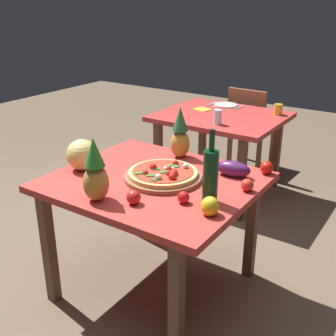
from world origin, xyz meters
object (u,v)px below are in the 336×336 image
object	(u,v)px
dining_chair	(250,124)
display_table	(154,193)
knife_utensil	(239,108)
melon	(82,155)
napkin_folded	(202,109)
pineapple_left	(95,173)
fork_utensil	(212,104)
tomato_at_corner	(183,197)
tomato_beside_pepper	(267,168)
background_table	(221,125)
pizza_board	(163,177)
dinner_plate	(226,105)
pizza	(164,173)
drinking_glass_juice	(278,109)
wine_bottle	(210,175)
drinking_glass_water	(218,117)
tomato_near_board	(247,185)
bell_pepper	(210,206)
tomato_by_bottle	(134,197)
eggplant	(233,169)

from	to	relation	value
dining_chair	display_table	bearing A→B (deg)	101.77
knife_utensil	melon	bearing A→B (deg)	-89.76
melon	napkin_folded	xyz separation A→B (m)	(-0.12, 1.63, -0.09)
pineapple_left	fork_utensil	world-z (taller)	pineapple_left
pineapple_left	knife_utensil	size ratio (longest dim) A/B	1.82
tomato_at_corner	tomato_beside_pepper	world-z (taller)	tomato_beside_pepper
background_table	tomato_at_corner	xyz separation A→B (m)	(0.62, -1.62, 0.13)
pizza_board	dinner_plate	world-z (taller)	pizza_board
pizza	fork_utensil	distance (m)	1.84
pizza_board	drinking_glass_juice	size ratio (longest dim) A/B	4.73
wine_bottle	dinner_plate	bearing A→B (deg)	114.31
pineapple_left	drinking_glass_water	world-z (taller)	pineapple_left
pizza_board	fork_utensil	size ratio (longest dim) A/B	2.41
tomato_near_board	bell_pepper	bearing A→B (deg)	-96.42
wine_bottle	bell_pepper	distance (m)	0.17
tomato_by_bottle	drinking_glass_water	world-z (taller)	drinking_glass_water
wine_bottle	eggplant	distance (m)	0.38
tomato_at_corner	pineapple_left	bearing A→B (deg)	-150.81
drinking_glass_juice	dinner_plate	xyz separation A→B (m)	(-0.51, 0.03, -0.04)
pizza	dinner_plate	world-z (taller)	pizza
eggplant	drinking_glass_juice	world-z (taller)	drinking_glass_juice
tomato_near_board	fork_utensil	bearing A→B (deg)	123.59
pizza	napkin_folded	xyz separation A→B (m)	(-0.60, 1.49, -0.04)
melon	napkin_folded	world-z (taller)	melon
tomato_near_board	dinner_plate	size ratio (longest dim) A/B	0.31
pizza_board	tomato_at_corner	distance (m)	0.31
display_table	tomato_by_bottle	world-z (taller)	tomato_by_bottle
drinking_glass_juice	eggplant	bearing A→B (deg)	-79.48
dining_chair	wine_bottle	xyz separation A→B (m)	(0.73, -2.21, 0.39)
dining_chair	pizza	world-z (taller)	dining_chair
pineapple_left	dinner_plate	bearing A→B (deg)	99.26
tomato_at_corner	tomato_near_board	size ratio (longest dim) A/B	0.90
tomato_near_board	dinner_plate	distance (m)	1.86
melon	eggplant	distance (m)	0.88
drinking_glass_water	fork_utensil	bearing A→B (deg)	121.59
drinking_glass_juice	display_table	bearing A→B (deg)	-92.70
drinking_glass_water	knife_utensil	size ratio (longest dim) A/B	0.66
display_table	tomato_by_bottle	size ratio (longest dim) A/B	15.41
tomato_beside_pepper	dinner_plate	distance (m)	1.63
tomato_near_board	drinking_glass_juice	world-z (taller)	drinking_glass_juice
tomato_at_corner	display_table	bearing A→B (deg)	151.54
eggplant	tomato_near_board	world-z (taller)	eggplant
bell_pepper	tomato_by_bottle	distance (m)	0.38
background_table	tomato_by_bottle	size ratio (longest dim) A/B	14.55
pizza	tomato_at_corner	bearing A→B (deg)	-37.11
tomato_by_bottle	drinking_glass_juice	world-z (taller)	drinking_glass_juice
drinking_glass_water	tomato_by_bottle	bearing A→B (deg)	-78.21
knife_utensil	drinking_glass_water	bearing A→B (deg)	-77.69
tomato_by_bottle	background_table	bearing A→B (deg)	103.47
bell_pepper	dinner_plate	xyz separation A→B (m)	(-0.89, 1.95, -0.04)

